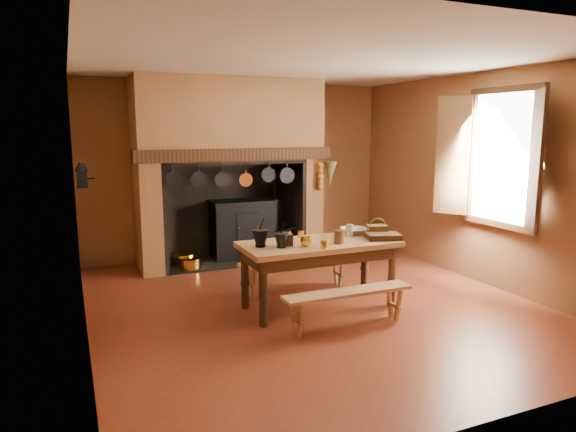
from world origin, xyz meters
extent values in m
plane|color=maroon|center=(0.00, 0.00, 0.00)|extent=(5.50, 5.50, 0.00)
plane|color=silver|center=(0.00, 0.00, 2.80)|extent=(5.50, 5.50, 0.00)
cube|color=brown|center=(0.00, 2.75, 1.40)|extent=(5.00, 0.02, 2.80)
cube|color=brown|center=(-2.50, 0.00, 1.40)|extent=(0.02, 5.50, 2.80)
cube|color=brown|center=(2.50, 0.00, 1.40)|extent=(0.02, 5.50, 2.80)
cube|color=brown|center=(0.00, -2.75, 1.40)|extent=(5.00, 0.02, 2.80)
cube|color=brown|center=(-1.55, 2.30, 1.40)|extent=(0.30, 0.90, 2.80)
cube|color=brown|center=(0.95, 2.30, 1.40)|extent=(0.30, 0.90, 2.80)
cube|color=brown|center=(-0.30, 2.30, 2.20)|extent=(2.20, 0.90, 1.20)
cube|color=black|center=(-0.30, 1.90, 1.69)|extent=(2.95, 0.22, 0.18)
cube|color=black|center=(-0.30, 2.72, 0.80)|extent=(2.20, 0.06, 1.60)
cube|color=black|center=(-0.30, 2.30, 0.01)|extent=(2.20, 0.90, 0.02)
cube|color=black|center=(-0.05, 2.45, 0.45)|extent=(1.00, 0.50, 0.90)
cube|color=black|center=(-0.05, 2.43, 0.92)|extent=(1.04, 0.54, 0.04)
cube|color=black|center=(-0.05, 2.19, 0.55)|extent=(0.35, 0.02, 0.45)
cylinder|color=black|center=(0.50, 2.45, 1.25)|extent=(0.10, 0.10, 0.70)
cylinder|color=gold|center=(-0.20, 2.17, 0.55)|extent=(0.03, 0.03, 0.03)
cylinder|color=gold|center=(0.10, 2.17, 0.55)|extent=(0.03, 0.03, 0.03)
cylinder|color=gold|center=(-1.05, 2.30, 0.10)|extent=(0.40, 0.40, 0.20)
cylinder|color=gold|center=(-1.00, 2.05, 0.09)|extent=(0.34, 0.34, 0.18)
cube|color=black|center=(-1.25, 2.40, 0.08)|extent=(0.18, 0.18, 0.16)
cone|color=brown|center=(1.18, 1.79, 1.38)|extent=(0.20, 0.20, 0.35)
cube|color=white|center=(2.48, -0.40, 1.70)|extent=(0.02, 1.00, 1.60)
cube|color=#382312|center=(2.45, -0.40, 2.54)|extent=(0.08, 1.16, 0.08)
cube|color=#382312|center=(2.45, -0.40, 0.86)|extent=(0.08, 1.16, 0.08)
cube|color=#382312|center=(2.25, -1.08, 1.70)|extent=(0.29, 0.39, 1.60)
cube|color=#382312|center=(2.25, 0.28, 1.70)|extent=(0.29, 0.39, 1.60)
cube|color=black|center=(-2.42, 1.55, 1.45)|extent=(0.12, 0.12, 0.22)
cone|color=black|center=(-2.42, 1.55, 1.60)|extent=(0.16, 0.16, 0.10)
cylinder|color=black|center=(-2.33, 1.55, 1.45)|extent=(0.12, 0.02, 0.02)
cube|color=#B67E53|center=(0.02, -0.13, 0.75)|extent=(1.81, 0.80, 0.06)
cube|color=#382312|center=(0.02, -0.13, 0.65)|extent=(1.69, 0.68, 0.14)
cylinder|color=#382312|center=(-0.78, -0.43, 0.36)|extent=(0.09, 0.09, 0.72)
cylinder|color=#382312|center=(0.83, -0.43, 0.36)|extent=(0.09, 0.09, 0.72)
cylinder|color=#382312|center=(-0.78, 0.17, 0.36)|extent=(0.09, 0.09, 0.72)
cylinder|color=#382312|center=(0.83, 0.17, 0.36)|extent=(0.09, 0.09, 0.72)
cube|color=#B67E53|center=(0.02, -0.81, 0.38)|extent=(1.42, 0.25, 0.04)
cube|color=#B67E53|center=(0.02, 0.50, 0.40)|extent=(1.50, 0.26, 0.04)
cylinder|color=black|center=(-0.69, -0.11, 0.80)|extent=(0.11, 0.11, 0.03)
cone|color=black|center=(-0.69, -0.11, 0.90)|extent=(0.19, 0.19, 0.16)
cylinder|color=black|center=(-0.66, -0.11, 1.03)|extent=(0.08, 0.05, 0.16)
cylinder|color=black|center=(-0.49, -0.23, 0.80)|extent=(0.10, 0.10, 0.03)
cone|color=black|center=(-0.49, -0.23, 0.88)|extent=(0.16, 0.16, 0.13)
cylinder|color=black|center=(-0.47, -0.23, 0.99)|extent=(0.07, 0.04, 0.13)
cube|color=#382312|center=(-0.38, -0.14, 0.85)|extent=(0.16, 0.16, 0.13)
cylinder|color=gold|center=(-0.38, -0.14, 0.93)|extent=(0.09, 0.09, 0.03)
cylinder|color=black|center=(-0.33, -0.14, 0.96)|extent=(0.11, 0.05, 0.03)
cylinder|color=gold|center=(-0.08, -0.45, 0.83)|extent=(0.10, 0.10, 0.09)
cylinder|color=gold|center=(-0.08, 0.15, 0.83)|extent=(0.10, 0.10, 0.09)
imported|color=#B6AC8C|center=(0.60, 0.07, 0.82)|extent=(0.37, 0.37, 0.08)
cylinder|color=brown|center=(0.19, -0.30, 0.86)|extent=(0.13, 0.13, 0.15)
cylinder|color=beige|center=(0.48, -0.03, 0.86)|extent=(0.09, 0.09, 0.15)
cube|color=#533918|center=(0.81, -0.12, 0.85)|extent=(0.28, 0.24, 0.13)
torus|color=#533918|center=(0.81, -0.12, 0.92)|extent=(0.18, 0.09, 0.19)
cube|color=#382312|center=(0.78, -0.30, 0.82)|extent=(0.45, 0.38, 0.07)
imported|color=gold|center=(-0.22, -0.29, 0.84)|extent=(0.16, 0.16, 0.10)
camera|label=1|loc=(-2.58, -5.27, 2.07)|focal=32.00mm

